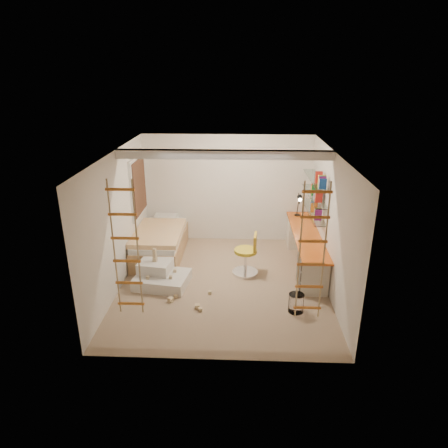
{
  "coord_description": "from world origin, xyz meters",
  "views": [
    {
      "loc": [
        0.31,
        -6.99,
        3.96
      ],
      "look_at": [
        0.0,
        0.3,
        1.15
      ],
      "focal_mm": 32.0,
      "sensor_mm": 36.0,
      "label": 1
    }
  ],
  "objects_px": {
    "bed": "(161,242)",
    "play_platform": "(160,276)",
    "desk": "(305,248)",
    "swivel_chair": "(247,259)"
  },
  "relations": [
    {
      "from": "bed",
      "to": "play_platform",
      "type": "xyz_separation_m",
      "value": [
        0.24,
        -1.3,
        -0.15
      ]
    },
    {
      "from": "swivel_chair",
      "to": "play_platform",
      "type": "bearing_deg",
      "value": -163.8
    },
    {
      "from": "bed",
      "to": "swivel_chair",
      "type": "distance_m",
      "value": 2.1
    },
    {
      "from": "desk",
      "to": "swivel_chair",
      "type": "distance_m",
      "value": 1.33
    },
    {
      "from": "swivel_chair",
      "to": "play_platform",
      "type": "xyz_separation_m",
      "value": [
        -1.71,
        -0.5,
        -0.16
      ]
    },
    {
      "from": "bed",
      "to": "play_platform",
      "type": "bearing_deg",
      "value": -79.74
    },
    {
      "from": "bed",
      "to": "play_platform",
      "type": "relative_size",
      "value": 1.79
    },
    {
      "from": "swivel_chair",
      "to": "bed",
      "type": "bearing_deg",
      "value": 157.44
    },
    {
      "from": "play_platform",
      "to": "desk",
      "type": "bearing_deg",
      "value": 17.59
    },
    {
      "from": "bed",
      "to": "swivel_chair",
      "type": "bearing_deg",
      "value": -22.56
    }
  ]
}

